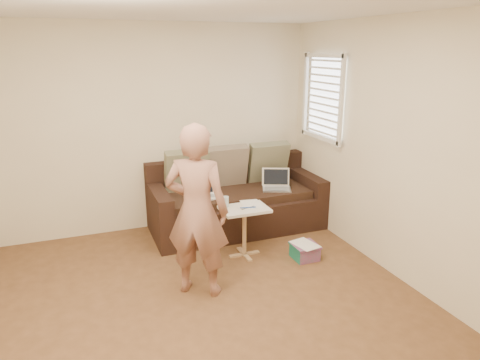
{
  "coord_description": "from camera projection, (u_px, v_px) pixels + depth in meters",
  "views": [
    {
      "loc": [
        -1.0,
        -3.27,
        2.29
      ],
      "look_at": [
        0.8,
        1.4,
        0.78
      ],
      "focal_mm": 32.88,
      "sensor_mm": 36.0,
      "label": 1
    }
  ],
  "objects": [
    {
      "name": "wall_right",
      "position": [
        408.0,
        155.0,
        4.24
      ],
      "size": [
        0.0,
        4.5,
        4.5
      ],
      "primitive_type": "plane",
      "rotation": [
        1.57,
        0.0,
        -1.57
      ],
      "color": "beige",
      "rests_on": "ground"
    },
    {
      "name": "scissors",
      "position": [
        248.0,
        208.0,
        4.87
      ],
      "size": [
        0.19,
        0.12,
        0.02
      ],
      "primitive_type": null,
      "rotation": [
        0.0,
        0.0,
        0.09
      ],
      "color": "silver",
      "rests_on": "side_table"
    },
    {
      "name": "drinking_glass",
      "position": [
        226.0,
        202.0,
        4.91
      ],
      "size": [
        0.07,
        0.07,
        0.12
      ],
      "primitive_type": null,
      "color": "silver",
      "rests_on": "side_table"
    },
    {
      "name": "laptop_white",
      "position": [
        205.0,
        198.0,
        5.39
      ],
      "size": [
        0.33,
        0.25,
        0.23
      ],
      "primitive_type": null,
      "rotation": [
        0.0,
        0.0,
        0.06
      ],
      "color": "white",
      "rests_on": "sofa"
    },
    {
      "name": "side_table",
      "position": [
        244.0,
        232.0,
        4.97
      ],
      "size": [
        0.53,
        0.37,
        0.58
      ],
      "primitive_type": null,
      "color": "silver",
      "rests_on": "ground"
    },
    {
      "name": "striped_box",
      "position": [
        305.0,
        251.0,
        4.95
      ],
      "size": [
        0.28,
        0.28,
        0.18
      ],
      "primitive_type": null,
      "color": "#D62088",
      "rests_on": "ground"
    },
    {
      "name": "laptop_silver",
      "position": [
        277.0,
        190.0,
        5.71
      ],
      "size": [
        0.43,
        0.38,
        0.24
      ],
      "primitive_type": null,
      "rotation": [
        0.0,
        0.0,
        -0.4
      ],
      "color": "#B7BABC",
      "rests_on": "sofa"
    },
    {
      "name": "person",
      "position": [
        197.0,
        211.0,
        4.08
      ],
      "size": [
        0.73,
        0.68,
        1.67
      ],
      "primitive_type": "imported",
      "rotation": [
        0.0,
        0.0,
        2.56
      ],
      "color": "#9A5B54",
      "rests_on": "ground"
    },
    {
      "name": "paper_on_table",
      "position": [
        251.0,
        204.0,
        5.0
      ],
      "size": [
        0.25,
        0.33,
        0.0
      ],
      "primitive_type": null,
      "rotation": [
        0.0,
        0.0,
        -0.14
      ],
      "color": "white",
      "rests_on": "side_table"
    },
    {
      "name": "wall_front",
      "position": [
        402.0,
        342.0,
        1.54
      ],
      "size": [
        4.0,
        0.0,
        4.0
      ],
      "primitive_type": "plane",
      "rotation": [
        -1.57,
        0.0,
        0.0
      ],
      "color": "beige",
      "rests_on": "ground"
    },
    {
      "name": "floor",
      "position": [
        213.0,
        315.0,
        3.92
      ],
      "size": [
        4.5,
        4.5,
        0.0
      ],
      "primitive_type": "plane",
      "color": "#54371F",
      "rests_on": "ground"
    },
    {
      "name": "pillow_right",
      "position": [
        268.0,
        162.0,
        6.0
      ],
      "size": [
        0.55,
        0.28,
        0.57
      ],
      "primitive_type": null,
      "rotation": [
        0.26,
        0.0,
        0.0
      ],
      "color": "#6B6B4F",
      "rests_on": "sofa"
    },
    {
      "name": "wall_back",
      "position": [
        157.0,
        129.0,
        5.56
      ],
      "size": [
        4.0,
        0.0,
        4.0
      ],
      "primitive_type": "plane",
      "rotation": [
        1.57,
        0.0,
        0.0
      ],
      "color": "beige",
      "rests_on": "ground"
    },
    {
      "name": "ceiling",
      "position": [
        206.0,
        3.0,
        3.17
      ],
      "size": [
        4.5,
        4.5,
        0.0
      ],
      "primitive_type": "plane",
      "rotation": [
        3.14,
        0.0,
        0.0
      ],
      "color": "white",
      "rests_on": "wall_back"
    },
    {
      "name": "sofa",
      "position": [
        237.0,
        198.0,
        5.69
      ],
      "size": [
        2.2,
        0.95,
        0.85
      ],
      "primitive_type": null,
      "color": "black",
      "rests_on": "ground"
    },
    {
      "name": "pillow_mid",
      "position": [
        227.0,
        166.0,
        5.79
      ],
      "size": [
        0.55,
        0.27,
        0.57
      ],
      "primitive_type": null,
      "rotation": [
        0.24,
        0.0,
        0.0
      ],
      "color": "#6A5B4B",
      "rests_on": "sofa"
    },
    {
      "name": "window_blinds",
      "position": [
        324.0,
        97.0,
        5.44
      ],
      "size": [
        0.12,
        0.88,
        1.08
      ],
      "primitive_type": null,
      "color": "white",
      "rests_on": "wall_right"
    },
    {
      "name": "pillow_left",
      "position": [
        187.0,
        171.0,
        5.58
      ],
      "size": [
        0.55,
        0.29,
        0.57
      ],
      "primitive_type": null,
      "rotation": [
        0.28,
        0.0,
        0.0
      ],
      "color": "#6B6B4F",
      "rests_on": "sofa"
    }
  ]
}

